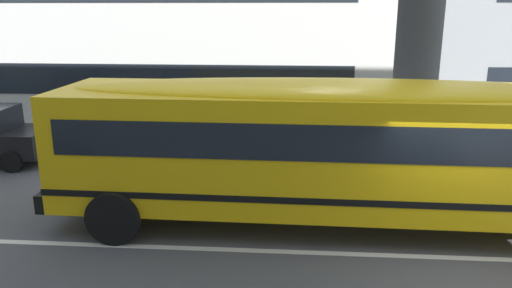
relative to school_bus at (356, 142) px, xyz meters
name	(u,v)px	position (x,y,z in m)	size (l,w,h in m)	color
ground_plane	(449,258)	(1.60, -1.35, -1.79)	(400.00, 400.00, 0.00)	#4C4C4F
sidewalk_far	(381,148)	(1.60, 5.98, -1.78)	(120.00, 3.00, 0.01)	gray
lane_centreline	(449,258)	(1.60, -1.35, -1.78)	(110.00, 0.16, 0.01)	silver
school_bus	(356,142)	(0.00, 0.00, 0.00)	(13.48, 3.32, 3.00)	yellow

